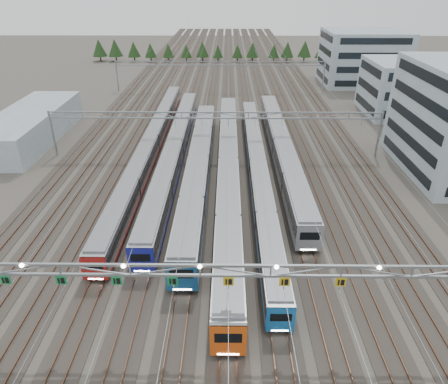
{
  "coord_description": "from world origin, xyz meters",
  "views": [
    {
      "loc": [
        2.13,
        -24.81,
        27.9
      ],
      "look_at": [
        1.69,
        20.07,
        3.5
      ],
      "focal_mm": 32.0,
      "sensor_mm": 36.0,
      "label": 1
    }
  ],
  "objects_px": {
    "gantry_near": "(200,274)",
    "gantry_far": "(220,67)",
    "train_b": "(175,149)",
    "depot_bldg_north": "(363,58)",
    "west_shed": "(30,126)",
    "gantry_mid": "(215,121)",
    "train_c": "(199,166)",
    "train_e": "(257,168)",
    "train_d": "(228,168)",
    "depot_bldg_mid": "(399,88)",
    "train_f": "(281,148)",
    "train_a": "(152,143)"
  },
  "relations": [
    {
      "from": "train_b",
      "to": "train_d",
      "type": "bearing_deg",
      "value": -40.14
    },
    {
      "from": "west_shed",
      "to": "train_e",
      "type": "bearing_deg",
      "value": -21.29
    },
    {
      "from": "train_c",
      "to": "gantry_far",
      "type": "relative_size",
      "value": 0.91
    },
    {
      "from": "train_d",
      "to": "west_shed",
      "type": "relative_size",
      "value": 2.19
    },
    {
      "from": "train_b",
      "to": "depot_bldg_mid",
      "type": "bearing_deg",
      "value": 29.97
    },
    {
      "from": "train_d",
      "to": "gantry_mid",
      "type": "xyz_separation_m",
      "value": [
        -2.25,
        9.82,
        4.18
      ]
    },
    {
      "from": "depot_bldg_north",
      "to": "west_shed",
      "type": "xyz_separation_m",
      "value": [
        -76.13,
        -46.76,
        -4.5
      ]
    },
    {
      "from": "train_c",
      "to": "train_e",
      "type": "height_order",
      "value": "train_c"
    },
    {
      "from": "train_d",
      "to": "gantry_far",
      "type": "relative_size",
      "value": 1.17
    },
    {
      "from": "train_b",
      "to": "train_c",
      "type": "relative_size",
      "value": 1.17
    },
    {
      "from": "train_b",
      "to": "gantry_near",
      "type": "relative_size",
      "value": 1.07
    },
    {
      "from": "train_c",
      "to": "gantry_far",
      "type": "height_order",
      "value": "gantry_far"
    },
    {
      "from": "gantry_far",
      "to": "train_b",
      "type": "bearing_deg",
      "value": -98.13
    },
    {
      "from": "train_f",
      "to": "train_b",
      "type": "bearing_deg",
      "value": -178.76
    },
    {
      "from": "train_f",
      "to": "gantry_mid",
      "type": "xyz_separation_m",
      "value": [
        -11.25,
        1.84,
        4.18
      ]
    },
    {
      "from": "train_b",
      "to": "train_a",
      "type": "bearing_deg",
      "value": 146.56
    },
    {
      "from": "train_b",
      "to": "west_shed",
      "type": "bearing_deg",
      "value": 161.42
    },
    {
      "from": "gantry_near",
      "to": "depot_bldg_north",
      "type": "bearing_deg",
      "value": 66.65
    },
    {
      "from": "train_e",
      "to": "train_f",
      "type": "relative_size",
      "value": 1.16
    },
    {
      "from": "train_a",
      "to": "depot_bldg_north",
      "type": "relative_size",
      "value": 3.12
    },
    {
      "from": "train_e",
      "to": "west_shed",
      "type": "height_order",
      "value": "west_shed"
    },
    {
      "from": "train_c",
      "to": "train_b",
      "type": "bearing_deg",
      "value": 121.87
    },
    {
      "from": "train_d",
      "to": "depot_bldg_north",
      "type": "xyz_separation_m",
      "value": [
        38.41,
        64.0,
        5.06
      ]
    },
    {
      "from": "train_b",
      "to": "gantry_far",
      "type": "bearing_deg",
      "value": 81.87
    },
    {
      "from": "train_b",
      "to": "gantry_near",
      "type": "distance_m",
      "value": 38.8
    },
    {
      "from": "train_e",
      "to": "train_f",
      "type": "bearing_deg",
      "value": 57.97
    },
    {
      "from": "depot_bldg_north",
      "to": "train_f",
      "type": "bearing_deg",
      "value": -117.7
    },
    {
      "from": "train_f",
      "to": "west_shed",
      "type": "distance_m",
      "value": 47.63
    },
    {
      "from": "gantry_mid",
      "to": "depot_bldg_mid",
      "type": "xyz_separation_m",
      "value": [
        40.4,
        24.96,
        -0.55
      ]
    },
    {
      "from": "train_e",
      "to": "train_b",
      "type": "bearing_deg",
      "value": 153.26
    },
    {
      "from": "train_e",
      "to": "gantry_near",
      "type": "height_order",
      "value": "gantry_near"
    },
    {
      "from": "train_e",
      "to": "depot_bldg_north",
      "type": "xyz_separation_m",
      "value": [
        33.91,
        63.21,
        5.37
      ]
    },
    {
      "from": "train_c",
      "to": "depot_bldg_mid",
      "type": "relative_size",
      "value": 3.21
    },
    {
      "from": "gantry_mid",
      "to": "depot_bldg_mid",
      "type": "bearing_deg",
      "value": 31.71
    },
    {
      "from": "gantry_near",
      "to": "depot_bldg_mid",
      "type": "height_order",
      "value": "depot_bldg_mid"
    },
    {
      "from": "train_a",
      "to": "train_b",
      "type": "bearing_deg",
      "value": -33.44
    },
    {
      "from": "gantry_near",
      "to": "depot_bldg_north",
      "type": "xyz_separation_m",
      "value": [
        40.71,
        94.29,
        0.18
      ]
    },
    {
      "from": "gantry_mid",
      "to": "depot_bldg_north",
      "type": "bearing_deg",
      "value": 53.11
    },
    {
      "from": "train_d",
      "to": "gantry_near",
      "type": "xyz_separation_m",
      "value": [
        -2.3,
        -30.3,
        4.88
      ]
    },
    {
      "from": "depot_bldg_north",
      "to": "train_a",
      "type": "bearing_deg",
      "value": -134.17
    },
    {
      "from": "gantry_near",
      "to": "train_c",
      "type": "bearing_deg",
      "value": 94.11
    },
    {
      "from": "gantry_near",
      "to": "gantry_mid",
      "type": "relative_size",
      "value": 1.0
    },
    {
      "from": "gantry_near",
      "to": "west_shed",
      "type": "xyz_separation_m",
      "value": [
        -35.42,
        47.54,
        -4.32
      ]
    },
    {
      "from": "depot_bldg_mid",
      "to": "west_shed",
      "type": "height_order",
      "value": "depot_bldg_mid"
    },
    {
      "from": "gantry_near",
      "to": "gantry_far",
      "type": "bearing_deg",
      "value": 89.97
    },
    {
      "from": "train_c",
      "to": "depot_bldg_mid",
      "type": "distance_m",
      "value": 54.93
    },
    {
      "from": "train_e",
      "to": "depot_bldg_mid",
      "type": "bearing_deg",
      "value": 45.29
    },
    {
      "from": "train_c",
      "to": "gantry_mid",
      "type": "distance_m",
      "value": 10.55
    },
    {
      "from": "train_c",
      "to": "gantry_near",
      "type": "xyz_separation_m",
      "value": [
        2.2,
        -30.65,
        4.77
      ]
    },
    {
      "from": "train_a",
      "to": "train_d",
      "type": "height_order",
      "value": "train_d"
    }
  ]
}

